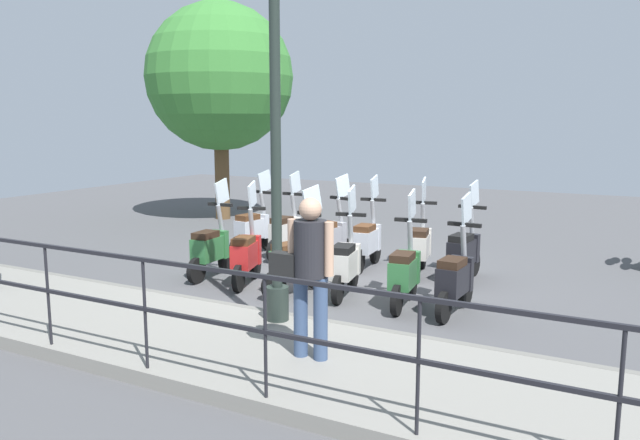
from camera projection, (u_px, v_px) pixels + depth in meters
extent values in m
plane|color=#4C4C4F|center=(343.00, 282.00, 9.57)|extent=(28.00, 28.00, 0.00)
cube|color=gray|center=(213.00, 342.00, 6.77)|extent=(2.20, 20.00, 0.15)
cube|color=slate|center=(266.00, 316.00, 7.69)|extent=(0.10, 20.00, 0.15)
cube|color=black|center=(143.00, 260.00, 5.72)|extent=(0.04, 16.00, 0.04)
cube|color=black|center=(145.00, 309.00, 5.80)|extent=(0.04, 16.00, 0.04)
cylinder|color=black|center=(619.00, 407.00, 3.95)|extent=(0.03, 0.03, 1.05)
cylinder|color=black|center=(418.00, 368.00, 4.57)|extent=(0.03, 0.03, 1.05)
cylinder|color=black|center=(265.00, 338.00, 5.19)|extent=(0.03, 0.03, 1.05)
cylinder|color=black|center=(145.00, 315.00, 5.81)|extent=(0.03, 0.03, 1.05)
cylinder|color=black|center=(48.00, 296.00, 6.43)|extent=(0.03, 0.03, 1.05)
cylinder|color=#232D28|center=(278.00, 303.00, 7.27)|extent=(0.26, 0.26, 0.40)
cylinder|color=#232D28|center=(276.00, 139.00, 6.97)|extent=(0.12, 0.12, 4.20)
cylinder|color=#384C70|center=(321.00, 319.00, 6.04)|extent=(0.14, 0.14, 0.82)
cylinder|color=#384C70|center=(301.00, 316.00, 6.14)|extent=(0.14, 0.14, 0.82)
cylinder|color=#232328|center=(310.00, 249.00, 5.98)|extent=(0.33, 0.33, 0.55)
sphere|color=tan|center=(310.00, 209.00, 5.92)|extent=(0.22, 0.22, 0.22)
cylinder|color=tan|center=(329.00, 249.00, 5.89)|extent=(0.09, 0.09, 0.52)
cylinder|color=tan|center=(292.00, 245.00, 6.07)|extent=(0.09, 0.09, 0.52)
cube|color=black|center=(285.00, 265.00, 6.08)|extent=(0.14, 0.28, 0.24)
cylinder|color=brown|center=(222.00, 176.00, 15.50)|extent=(0.36, 0.36, 2.15)
sphere|color=#387A33|center=(220.00, 77.00, 15.11)|extent=(3.57, 3.57, 3.57)
cylinder|color=black|center=(465.00, 292.00, 8.31)|extent=(0.40, 0.10, 0.40)
cylinder|color=black|center=(444.00, 308.00, 7.61)|extent=(0.40, 0.10, 0.40)
cube|color=black|center=(454.00, 279.00, 7.84)|extent=(0.61, 0.31, 0.36)
cube|color=black|center=(461.00, 273.00, 8.08)|extent=(0.14, 0.31, 0.44)
cube|color=black|center=(452.00, 263.00, 7.75)|extent=(0.41, 0.28, 0.10)
cylinder|color=gray|center=(464.00, 245.00, 8.08)|extent=(0.19, 0.08, 0.55)
cube|color=black|center=(464.00, 225.00, 8.03)|extent=(0.08, 0.44, 0.05)
cube|color=silver|center=(466.00, 209.00, 8.05)|extent=(0.39, 0.05, 0.42)
cylinder|color=black|center=(412.00, 284.00, 8.68)|extent=(0.41, 0.13, 0.40)
cylinder|color=black|center=(397.00, 300.00, 7.91)|extent=(0.41, 0.13, 0.40)
cube|color=#2D6B38|center=(403.00, 273.00, 8.17)|extent=(0.63, 0.35, 0.36)
cube|color=#2D6B38|center=(409.00, 267.00, 8.43)|extent=(0.16, 0.31, 0.44)
cube|color=black|center=(403.00, 257.00, 8.07)|extent=(0.43, 0.31, 0.10)
cylinder|color=gray|center=(410.00, 240.00, 8.43)|extent=(0.19, 0.09, 0.55)
cube|color=black|center=(411.00, 220.00, 8.39)|extent=(0.11, 0.44, 0.05)
cube|color=silver|center=(412.00, 205.00, 8.41)|extent=(0.39, 0.08, 0.42)
cylinder|color=black|center=(353.00, 275.00, 9.18)|extent=(0.41, 0.15, 0.40)
cylinder|color=black|center=(338.00, 290.00, 8.40)|extent=(0.41, 0.15, 0.40)
cube|color=beige|center=(344.00, 264.00, 8.66)|extent=(0.64, 0.39, 0.36)
cube|color=beige|center=(349.00, 258.00, 8.93)|extent=(0.17, 0.32, 0.44)
cube|color=black|center=(343.00, 249.00, 8.56)|extent=(0.44, 0.33, 0.10)
cylinder|color=gray|center=(351.00, 233.00, 8.93)|extent=(0.19, 0.10, 0.55)
cube|color=black|center=(351.00, 214.00, 8.89)|extent=(0.14, 0.44, 0.05)
cube|color=silver|center=(352.00, 200.00, 8.91)|extent=(0.39, 0.10, 0.42)
cylinder|color=black|center=(317.00, 275.00, 9.19)|extent=(0.41, 0.19, 0.40)
cylinder|color=black|center=(274.00, 286.00, 8.61)|extent=(0.41, 0.19, 0.40)
cube|color=#2D6B38|center=(291.00, 262.00, 8.80)|extent=(0.66, 0.44, 0.36)
cube|color=#2D6B38|center=(306.00, 257.00, 8.99)|extent=(0.20, 0.32, 0.44)
cube|color=#4C2D19|center=(288.00, 247.00, 8.71)|extent=(0.46, 0.37, 0.10)
cylinder|color=gray|center=(309.00, 233.00, 8.98)|extent=(0.20, 0.12, 0.55)
cube|color=black|center=(309.00, 214.00, 8.94)|extent=(0.19, 0.44, 0.05)
cube|color=silver|center=(312.00, 200.00, 8.94)|extent=(0.38, 0.14, 0.42)
cylinder|color=black|center=(255.00, 265.00, 9.80)|extent=(0.41, 0.19, 0.40)
cylinder|color=black|center=(239.00, 279.00, 8.99)|extent=(0.41, 0.19, 0.40)
cube|color=#B21E1E|center=(245.00, 255.00, 9.27)|extent=(0.66, 0.44, 0.36)
cube|color=#B21E1E|center=(251.00, 249.00, 9.54)|extent=(0.20, 0.32, 0.44)
cube|color=#4C2D19|center=(243.00, 240.00, 9.16)|extent=(0.46, 0.37, 0.10)
cylinder|color=gray|center=(252.00, 226.00, 9.55)|extent=(0.20, 0.12, 0.55)
cube|color=black|center=(251.00, 208.00, 9.50)|extent=(0.19, 0.44, 0.05)
cube|color=silver|center=(252.00, 195.00, 9.53)|extent=(0.38, 0.14, 0.42)
cylinder|color=black|center=(227.00, 260.00, 10.20)|extent=(0.40, 0.10, 0.40)
cylinder|color=black|center=(196.00, 271.00, 9.46)|extent=(0.40, 0.10, 0.40)
cube|color=#2D6B38|center=(209.00, 249.00, 9.71)|extent=(0.61, 0.31, 0.36)
cube|color=#2D6B38|center=(219.00, 244.00, 9.96)|extent=(0.14, 0.31, 0.44)
cube|color=black|center=(205.00, 235.00, 9.61)|extent=(0.41, 0.28, 0.10)
cylinder|color=gray|center=(221.00, 222.00, 9.96)|extent=(0.19, 0.08, 0.55)
cube|color=black|center=(220.00, 205.00, 9.92)|extent=(0.08, 0.44, 0.05)
cube|color=silver|center=(222.00, 192.00, 9.94)|extent=(0.39, 0.05, 0.42)
cylinder|color=black|center=(473.00, 264.00, 9.91)|extent=(0.41, 0.12, 0.40)
cylinder|color=black|center=(453.00, 274.00, 9.23)|extent=(0.41, 0.12, 0.40)
cube|color=black|center=(462.00, 252.00, 9.46)|extent=(0.63, 0.34, 0.36)
cube|color=black|center=(469.00, 247.00, 9.69)|extent=(0.15, 0.31, 0.44)
cube|color=black|center=(461.00, 238.00, 9.36)|extent=(0.43, 0.30, 0.10)
cylinder|color=gray|center=(472.00, 224.00, 9.68)|extent=(0.19, 0.09, 0.55)
cube|color=black|center=(472.00, 207.00, 9.64)|extent=(0.11, 0.44, 0.05)
cube|color=silver|center=(474.00, 194.00, 9.66)|extent=(0.39, 0.07, 0.42)
cylinder|color=black|center=(423.00, 257.00, 10.42)|extent=(0.41, 0.16, 0.40)
cylinder|color=black|center=(416.00, 268.00, 9.64)|extent=(0.41, 0.16, 0.40)
cube|color=beige|center=(420.00, 246.00, 9.91)|extent=(0.64, 0.40, 0.36)
cube|color=beige|center=(422.00, 241.00, 10.18)|extent=(0.18, 0.32, 0.44)
cube|color=black|center=(419.00, 233.00, 9.80)|extent=(0.45, 0.34, 0.10)
cylinder|color=gray|center=(423.00, 219.00, 10.18)|extent=(0.19, 0.11, 0.55)
cube|color=black|center=(423.00, 203.00, 10.13)|extent=(0.15, 0.44, 0.05)
cube|color=silver|center=(424.00, 190.00, 10.16)|extent=(0.39, 0.11, 0.42)
cylinder|color=black|center=(375.00, 252.00, 10.81)|extent=(0.41, 0.11, 0.40)
cylinder|color=black|center=(359.00, 262.00, 10.06)|extent=(0.41, 0.11, 0.40)
cube|color=#B7BCC6|center=(366.00, 241.00, 10.31)|extent=(0.62, 0.33, 0.36)
cube|color=#B7BCC6|center=(372.00, 237.00, 10.57)|extent=(0.14, 0.31, 0.44)
cube|color=#4C2D19|center=(365.00, 228.00, 10.21)|extent=(0.42, 0.29, 0.10)
cylinder|color=gray|center=(373.00, 216.00, 10.57)|extent=(0.19, 0.08, 0.55)
cube|color=black|center=(373.00, 200.00, 10.53)|extent=(0.10, 0.44, 0.05)
cube|color=silver|center=(375.00, 187.00, 10.55)|extent=(0.39, 0.06, 0.42)
cylinder|color=black|center=(346.00, 250.00, 10.98)|extent=(0.41, 0.18, 0.40)
cylinder|color=black|center=(313.00, 257.00, 10.38)|extent=(0.41, 0.18, 0.40)
cube|color=gray|center=(327.00, 238.00, 10.58)|extent=(0.65, 0.43, 0.36)
cube|color=gray|center=(338.00, 234.00, 10.78)|extent=(0.19, 0.32, 0.44)
cube|color=#4C2D19|center=(324.00, 225.00, 10.49)|extent=(0.45, 0.36, 0.10)
cylinder|color=gray|center=(340.00, 214.00, 10.77)|extent=(0.19, 0.12, 0.55)
cube|color=black|center=(340.00, 198.00, 10.72)|extent=(0.17, 0.44, 0.05)
cube|color=silver|center=(343.00, 186.00, 10.74)|extent=(0.38, 0.13, 0.42)
cylinder|color=black|center=(298.00, 243.00, 11.59)|extent=(0.40, 0.08, 0.40)
cylinder|color=black|center=(274.00, 251.00, 10.87)|extent=(0.40, 0.08, 0.40)
cube|color=beige|center=(284.00, 232.00, 11.11)|extent=(0.60, 0.28, 0.36)
cube|color=beige|center=(292.00, 229.00, 11.36)|extent=(0.12, 0.30, 0.44)
cube|color=black|center=(282.00, 220.00, 11.01)|extent=(0.40, 0.26, 0.10)
cylinder|color=gray|center=(294.00, 209.00, 11.36)|extent=(0.18, 0.07, 0.55)
cube|color=black|center=(294.00, 194.00, 11.31)|extent=(0.06, 0.44, 0.05)
cube|color=silver|center=(295.00, 183.00, 11.33)|extent=(0.39, 0.03, 0.42)
cylinder|color=black|center=(269.00, 240.00, 11.87)|extent=(0.41, 0.14, 0.40)
cylinder|color=black|center=(238.00, 247.00, 11.21)|extent=(0.41, 0.14, 0.40)
cube|color=#B7BCC6|center=(251.00, 229.00, 11.42)|extent=(0.63, 0.36, 0.36)
cube|color=#B7BCC6|center=(261.00, 226.00, 11.65)|extent=(0.16, 0.31, 0.44)
cube|color=#4C2D19|center=(248.00, 217.00, 11.33)|extent=(0.43, 0.31, 0.10)
cylinder|color=gray|center=(263.00, 207.00, 11.64)|extent=(0.19, 0.09, 0.55)
cube|color=black|center=(263.00, 192.00, 11.60)|extent=(0.12, 0.44, 0.05)
cube|color=silver|center=(265.00, 181.00, 11.61)|extent=(0.39, 0.08, 0.42)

